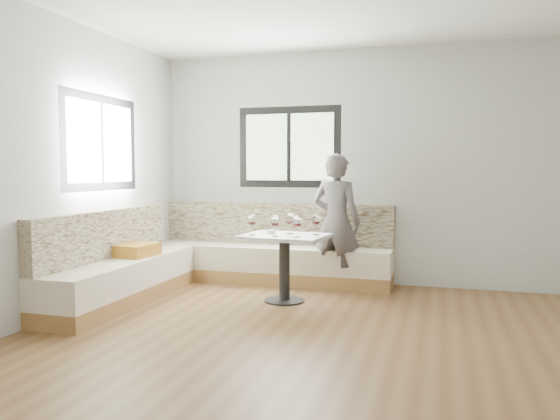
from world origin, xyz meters
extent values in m
cube|color=brown|center=(0.00, 0.00, 0.00)|extent=(5.00, 5.00, 0.01)
cube|color=#B7B7B2|center=(0.00, 2.50, 1.40)|extent=(5.00, 0.01, 2.80)
cube|color=#B7B7B2|center=(0.00, -2.50, 1.40)|extent=(5.00, 0.01, 2.80)
cube|color=#B7B7B2|center=(-2.50, 0.00, 1.40)|extent=(0.01, 5.00, 2.80)
cube|color=black|center=(-0.90, 2.49, 1.65)|extent=(1.30, 0.02, 1.00)
cube|color=black|center=(-2.49, 0.90, 1.65)|extent=(0.02, 1.30, 1.00)
cube|color=olive|center=(-1.05, 2.23, 0.08)|extent=(2.90, 0.55, 0.16)
cube|color=beige|center=(-1.05, 2.23, 0.30)|extent=(2.90, 0.55, 0.29)
cube|color=beige|center=(-1.05, 2.43, 0.70)|extent=(2.90, 0.14, 0.50)
cube|color=olive|center=(-2.23, 0.82, 0.08)|extent=(0.55, 2.25, 0.16)
cube|color=beige|center=(-2.23, 0.82, 0.30)|extent=(0.55, 2.25, 0.29)
cube|color=beige|center=(-2.43, 0.82, 0.70)|extent=(0.14, 2.25, 0.50)
cube|color=gold|center=(-2.24, 1.06, 0.52)|extent=(0.48, 0.48, 0.13)
cylinder|color=black|center=(-0.63, 1.34, 0.01)|extent=(0.42, 0.42, 0.02)
cylinder|color=black|center=(-0.63, 1.34, 0.33)|extent=(0.11, 0.11, 0.66)
cube|color=white|center=(-0.63, 1.34, 0.68)|extent=(0.91, 0.75, 0.04)
imported|color=#504A4B|center=(-0.22, 2.07, 0.78)|extent=(0.64, 0.50, 1.55)
cylinder|color=white|center=(-0.79, 1.40, 0.72)|extent=(0.10, 0.10, 0.04)
sphere|color=black|center=(-0.78, 1.41, 0.73)|extent=(0.02, 0.02, 0.02)
sphere|color=black|center=(-0.80, 1.41, 0.73)|extent=(0.02, 0.02, 0.02)
sphere|color=black|center=(-0.79, 1.39, 0.73)|extent=(0.02, 0.02, 0.02)
cylinder|color=white|center=(-0.93, 1.19, 0.70)|extent=(0.07, 0.07, 0.01)
cylinder|color=white|center=(-0.93, 1.19, 0.75)|extent=(0.01, 0.01, 0.09)
ellipsoid|color=white|center=(-0.93, 1.19, 0.86)|extent=(0.10, 0.10, 0.12)
cylinder|color=#3E050A|center=(-0.93, 1.19, 0.83)|extent=(0.07, 0.07, 0.02)
cylinder|color=white|center=(-0.68, 1.16, 0.70)|extent=(0.07, 0.07, 0.01)
cylinder|color=white|center=(-0.68, 1.16, 0.75)|extent=(0.01, 0.01, 0.09)
ellipsoid|color=white|center=(-0.68, 1.16, 0.86)|extent=(0.10, 0.10, 0.12)
cylinder|color=#3E050A|center=(-0.68, 1.16, 0.83)|extent=(0.07, 0.07, 0.02)
cylinder|color=white|center=(-0.45, 1.17, 0.70)|extent=(0.07, 0.07, 0.01)
cylinder|color=white|center=(-0.45, 1.17, 0.75)|extent=(0.01, 0.01, 0.09)
ellipsoid|color=white|center=(-0.45, 1.17, 0.86)|extent=(0.10, 0.10, 0.12)
cylinder|color=#3E050A|center=(-0.45, 1.17, 0.83)|extent=(0.07, 0.07, 0.02)
cylinder|color=white|center=(-0.60, 1.43, 0.70)|extent=(0.07, 0.07, 0.01)
cylinder|color=white|center=(-0.60, 1.43, 0.75)|extent=(0.01, 0.01, 0.09)
ellipsoid|color=white|center=(-0.60, 1.43, 0.86)|extent=(0.10, 0.10, 0.12)
cylinder|color=#3E050A|center=(-0.60, 1.43, 0.83)|extent=(0.07, 0.07, 0.02)
cylinder|color=white|center=(-0.32, 1.43, 0.70)|extent=(0.07, 0.07, 0.01)
cylinder|color=white|center=(-0.32, 1.43, 0.75)|extent=(0.01, 0.01, 0.09)
ellipsoid|color=white|center=(-0.32, 1.43, 0.86)|extent=(0.10, 0.10, 0.12)
cylinder|color=#3E050A|center=(-0.32, 1.43, 0.83)|extent=(0.07, 0.07, 0.02)
camera|label=1|loc=(0.91, -4.05, 1.37)|focal=35.00mm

